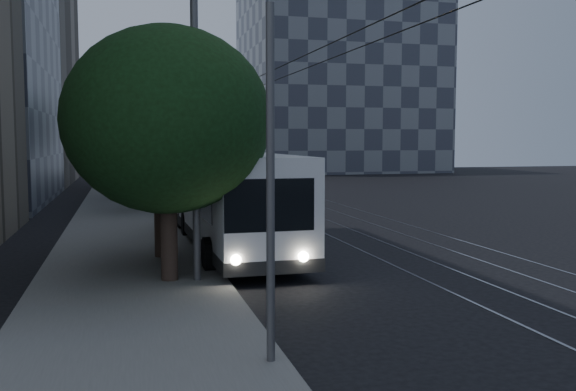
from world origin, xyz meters
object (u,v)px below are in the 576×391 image
(car_white_c, at_px, (169,180))
(car_white_a, at_px, (184,194))
(pickup_silver, at_px, (224,202))
(car_white_d, at_px, (184,177))
(car_white_b, at_px, (191,188))
(streetlamp_near, at_px, (211,51))
(streetlamp_far, at_px, (156,101))
(trolleybus, at_px, (229,197))

(car_white_c, bearing_deg, car_white_a, -69.79)
(pickup_silver, relative_size, car_white_d, 1.44)
(car_white_a, relative_size, car_white_b, 0.78)
(streetlamp_near, bearing_deg, car_white_a, 86.95)
(car_white_c, xyz_separation_m, streetlamp_far, (-1.08, -3.71, 5.71))
(car_white_d, relative_size, streetlamp_near, 0.44)
(pickup_silver, distance_m, streetlamp_far, 16.84)
(pickup_silver, xyz_separation_m, car_white_c, (-1.24, 19.43, -0.15))
(pickup_silver, height_order, car_white_c, pickup_silver)
(pickup_silver, xyz_separation_m, car_white_a, (-1.24, 7.31, -0.21))
(pickup_silver, bearing_deg, car_white_c, 89.57)
(car_white_a, bearing_deg, car_white_b, 100.70)
(pickup_silver, distance_m, streetlamp_near, 14.25)
(trolleybus, height_order, car_white_a, trolleybus)
(car_white_a, bearing_deg, streetlamp_near, -70.13)
(streetlamp_far, bearing_deg, streetlamp_near, -90.02)
(car_white_a, height_order, car_white_b, car_white_b)
(car_white_a, xyz_separation_m, car_white_d, (1.47, 15.69, 0.07))
(trolleybus, relative_size, streetlamp_near, 1.29)
(pickup_silver, xyz_separation_m, car_white_b, (-0.45, 10.94, -0.14))
(car_white_c, bearing_deg, car_white_b, -64.49)
(car_white_b, xyz_separation_m, car_white_c, (-0.79, 8.49, -0.00))
(pickup_silver, distance_m, car_white_a, 7.41)
(streetlamp_near, height_order, streetlamp_far, streetlamp_far)
(streetlamp_near, bearing_deg, trolleybus, 76.47)
(car_white_a, height_order, car_white_d, car_white_d)
(car_white_a, xyz_separation_m, streetlamp_near, (-1.08, -20.37, 5.40))
(streetlamp_far, bearing_deg, pickup_silver, -81.64)
(car_white_c, relative_size, streetlamp_far, 0.42)
(trolleybus, relative_size, car_white_d, 2.94)
(trolleybus, distance_m, car_white_b, 18.35)
(trolleybus, distance_m, car_white_c, 26.82)
(car_white_a, xyz_separation_m, car_white_c, (0.00, 12.13, 0.06))
(pickup_silver, distance_m, car_white_b, 10.95)
(car_white_c, xyz_separation_m, car_white_d, (1.47, 3.56, 0.01))
(trolleybus, xyz_separation_m, car_white_d, (1.18, 30.37, -1.03))
(trolleybus, height_order, car_white_d, trolleybus)
(pickup_silver, distance_m, car_white_c, 19.47)
(trolleybus, bearing_deg, streetlamp_near, -104.83)
(trolleybus, xyz_separation_m, car_white_c, (-0.28, 26.80, -1.05))
(car_white_a, xyz_separation_m, streetlamp_far, (-1.08, 8.42, 5.77))
(trolleybus, distance_m, streetlamp_far, 23.60)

